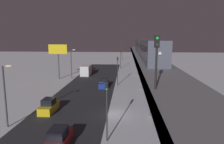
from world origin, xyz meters
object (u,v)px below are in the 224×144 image
(rail_signal, at_px, (157,53))
(traffic_light_near, at_px, (107,103))
(sedan_yellow, at_px, (49,106))
(sedan_red, at_px, (58,140))
(traffic_light_mid, at_px, (118,67))
(traffic_light_far, at_px, (121,56))
(subway_train, at_px, (146,47))
(traffic_light_distant, at_px, (122,51))
(commercial_billboard, at_px, (58,53))
(sedan_blue, at_px, (104,83))
(box_truck, at_px, (87,70))

(rail_signal, distance_m, traffic_light_near, 8.49)
(rail_signal, distance_m, sedan_yellow, 20.75)
(rail_signal, relative_size, sedan_red, 0.84)
(rail_signal, bearing_deg, sedan_yellow, -44.22)
(traffic_light_mid, bearing_deg, traffic_light_far, -90.00)
(subway_train, distance_m, traffic_light_distant, 53.35)
(rail_signal, relative_size, commercial_billboard, 0.45)
(subway_train, height_order, traffic_light_distant, subway_train)
(traffic_light_distant, bearing_deg, sedan_yellow, 82.24)
(sedan_blue, xyz_separation_m, sedan_red, (1.80, 25.27, 0.01))
(subway_train, height_order, sedan_red, subway_train)
(rail_signal, xyz_separation_m, traffic_light_far, (4.13, -55.86, -5.50))
(sedan_blue, xyz_separation_m, commercial_billboard, (12.64, -8.15, 6.04))
(subway_train, relative_size, sedan_blue, 8.30)
(rail_signal, relative_size, sedan_yellow, 0.94)
(sedan_yellow, xyz_separation_m, traffic_light_far, (-9.30, -42.79, 3.40))
(sedan_red, bearing_deg, subway_train, 66.93)
(box_truck, relative_size, traffic_light_mid, 1.16)
(rail_signal, height_order, traffic_light_near, rail_signal)
(sedan_blue, distance_m, traffic_light_distant, 52.84)
(sedan_yellow, relative_size, box_truck, 0.58)
(rail_signal, height_order, sedan_blue, rail_signal)
(rail_signal, distance_m, sedan_red, 12.98)
(sedan_red, bearing_deg, sedan_blue, 85.93)
(traffic_light_mid, height_order, traffic_light_distant, same)
(box_truck, bearing_deg, traffic_light_distant, -104.06)
(box_truck, bearing_deg, commercial_billboard, 47.39)
(traffic_light_distant, bearing_deg, rail_signal, 92.91)
(subway_train, xyz_separation_m, traffic_light_near, (5.99, 23.49, -4.55))
(subway_train, distance_m, traffic_light_mid, 7.77)
(subway_train, bearing_deg, rail_signal, 86.27)
(sedan_red, height_order, traffic_light_distant, traffic_light_distant)
(rail_signal, height_order, traffic_light_mid, rail_signal)
(traffic_light_near, relative_size, commercial_billboard, 0.72)
(traffic_light_mid, height_order, traffic_light_far, same)
(rail_signal, height_order, traffic_light_distant, rail_signal)
(subway_train, height_order, traffic_light_far, subway_train)
(traffic_light_far, relative_size, commercial_billboard, 0.72)
(sedan_yellow, distance_m, traffic_light_far, 43.92)
(traffic_light_near, xyz_separation_m, traffic_light_mid, (0.00, -25.44, 0.00))
(rail_signal, bearing_deg, traffic_light_far, -85.77)
(traffic_light_distant, relative_size, commercial_billboard, 0.72)
(sedan_blue, distance_m, box_truck, 16.14)
(traffic_light_far, height_order, commercial_billboard, commercial_billboard)
(commercial_billboard, bearing_deg, sedan_blue, 147.20)
(traffic_light_far, bearing_deg, traffic_light_distant, -90.00)
(sedan_red, bearing_deg, traffic_light_distant, 86.55)
(rail_signal, height_order, box_truck, rail_signal)
(sedan_yellow, xyz_separation_m, traffic_light_mid, (-9.30, -17.35, 3.40))
(traffic_light_near, bearing_deg, box_truck, -76.10)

